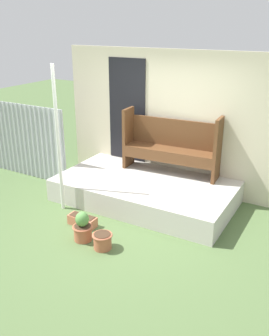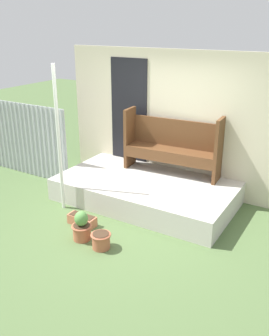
% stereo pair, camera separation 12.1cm
% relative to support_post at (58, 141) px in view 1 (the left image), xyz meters
% --- Properties ---
extents(ground_plane, '(24.00, 24.00, 0.00)m').
position_rel_support_post_xyz_m(ground_plane, '(1.19, 0.10, -1.22)').
color(ground_plane, '#516B3D').
extents(porch_slab, '(3.11, 1.69, 0.40)m').
position_rel_support_post_xyz_m(porch_slab, '(1.11, 0.94, -1.02)').
color(porch_slab, beige).
rests_on(porch_slab, ground_plane).
extents(house_wall, '(4.31, 0.08, 2.60)m').
position_rel_support_post_xyz_m(house_wall, '(1.07, 1.81, 0.08)').
color(house_wall, beige).
rests_on(house_wall, ground_plane).
extents(fence_corrugated, '(2.42, 0.05, 1.51)m').
position_rel_support_post_xyz_m(fence_corrugated, '(-1.80, 0.82, -0.47)').
color(fence_corrugated, '#ADB2B7').
rests_on(fence_corrugated, ground_plane).
extents(support_post, '(0.06, 0.06, 2.45)m').
position_rel_support_post_xyz_m(support_post, '(0.00, 0.00, 0.00)').
color(support_post, white).
rests_on(support_post, ground_plane).
extents(bench, '(1.81, 0.51, 1.14)m').
position_rel_support_post_xyz_m(bench, '(1.32, 1.55, -0.25)').
color(bench, brown).
rests_on(bench, porch_slab).
extents(flower_pot_left, '(0.31, 0.31, 0.46)m').
position_rel_support_post_xyz_m(flower_pot_left, '(0.92, -0.65, -1.02)').
color(flower_pot_left, '#B26042').
rests_on(flower_pot_left, ground_plane).
extents(flower_pot_middle, '(0.30, 0.30, 0.23)m').
position_rel_support_post_xyz_m(flower_pot_middle, '(1.30, -0.69, -1.10)').
color(flower_pot_middle, '#B26042').
rests_on(flower_pot_middle, ground_plane).
extents(planter_box_rect, '(0.47, 0.18, 0.17)m').
position_rel_support_post_xyz_m(planter_box_rect, '(0.66, -0.31, -1.14)').
color(planter_box_rect, '#C67251').
rests_on(planter_box_rect, ground_plane).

